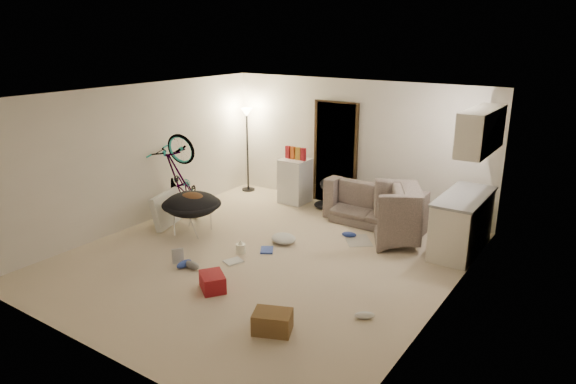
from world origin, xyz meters
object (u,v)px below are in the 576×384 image
Objects in this scene: bicycle at (181,196)px; drink_case_a at (272,322)px; sofa at (379,207)px; mini_fridge at (295,181)px; drink_case_b at (212,282)px; juicer at (241,248)px; kitchen_counter at (462,224)px; saucer_chair at (192,209)px; armchair at (418,223)px; floor_lamp at (247,132)px; tv_box at (168,208)px.

drink_case_a is at bearing -127.96° from bicycle.
sofa is 1.91m from mini_fridge.
mini_fridge is 3.97m from drink_case_b.
kitchen_counter is at bearing 36.33° from juicer.
bicycle is at bearing 149.06° from saucer_chair.
bicycle reaches higher than armchair.
armchair is 3.58m from drink_case_b.
floor_lamp is 0.94× the size of sofa.
saucer_chair reaches higher than armchair.
mini_fridge is 0.89× the size of saucer_chair.
mini_fridge is 2.03× the size of drink_case_a.
drink_case_b is (2.45, -3.88, -1.19)m from floor_lamp.
bicycle is 4.17× the size of drink_case_b.
drink_case_b is at bearing -126.40° from kitchen_counter.
drink_case_b is at bearing -68.82° from juicer.
kitchen_counter is at bearing -7.66° from floor_lamp.
drink_case_a is at bearing 97.90° from sofa.
armchair is 2.94m from juicer.
floor_lamp is 1.79× the size of saucer_chair.
tv_box is 1.93m from juicer.
drink_case_b is at bearing -57.78° from floor_lamp.
bicycle is 3.79× the size of drink_case_a.
saucer_chair is (-4.07, -1.86, -0.01)m from kitchen_counter.
bicycle is 1.86× the size of mini_fridge.
armchair is at bearing 97.15° from drink_case_b.
mini_fridge reaches higher than juicer.
saucer_chair reaches higher than juicer.
tv_box is (-4.73, -1.80, -0.14)m from kitchen_counter.
floor_lamp is at bearing 176.32° from mini_fridge.
kitchen_counter reaches higher than juicer.
kitchen_counter is 1.65× the size of tv_box.
mini_fridge is (1.30, -0.10, -0.86)m from floor_lamp.
drink_case_b is (-2.38, -3.23, -0.32)m from kitchen_counter.
saucer_chair is at bearing -101.87° from mini_fridge.
floor_lamp is 4.74m from drink_case_b.
armchair reaches higher than juicer.
juicer is (-1.20, -2.53, -0.19)m from sofa.
armchair is 0.64× the size of bicycle.
saucer_chair reaches higher than sofa.
sofa reaches higher than drink_case_b.
floor_lamp is at bearing 126.23° from juicer.
tv_box is at bearing 171.70° from juicer.
drink_case_b is 1.24m from juicer.
juicer is (1.90, -0.61, -0.35)m from bicycle.
armchair is at bearing -78.71° from bicycle.
floor_lamp is 2.29m from bicycle.
sofa is at bearing 114.15° from drink_case_b.
armchair is at bearing 5.76° from tv_box.
floor_lamp reaches higher than mini_fridge.
armchair is at bearing 42.65° from juicer.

